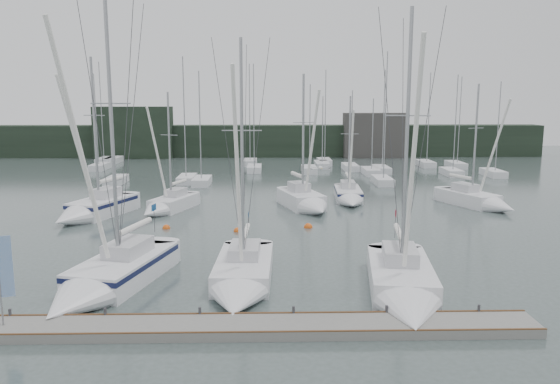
{
  "coord_description": "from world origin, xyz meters",
  "views": [
    {
      "loc": [
        0.9,
        -26.11,
        9.53
      ],
      "look_at": [
        1.63,
        5.0,
        4.08
      ],
      "focal_mm": 35.0,
      "sensor_mm": 36.0,
      "label": 1
    }
  ],
  "objects_px": {
    "sailboat_mid_b": "(165,206)",
    "sailboat_mid_e": "(481,201)",
    "sailboat_mid_c": "(307,203)",
    "buoy_b": "(308,227)",
    "buoy_a": "(238,231)",
    "sailboat_near_right": "(405,290)",
    "sailboat_near_left": "(105,280)",
    "buoy_c": "(166,228)",
    "sailboat_mid_a": "(91,210)",
    "dock_banner": "(4,272)",
    "sailboat_near_center": "(241,282)",
    "sailboat_mid_d": "(349,197)"
  },
  "relations": [
    {
      "from": "sailboat_near_left",
      "to": "sailboat_mid_d",
      "type": "distance_m",
      "value": 27.7
    },
    {
      "from": "sailboat_mid_a",
      "to": "buoy_a",
      "type": "bearing_deg",
      "value": -0.52
    },
    {
      "from": "sailboat_mid_a",
      "to": "sailboat_mid_b",
      "type": "xyz_separation_m",
      "value": [
        5.46,
        2.24,
        -0.16
      ]
    },
    {
      "from": "sailboat_mid_a",
      "to": "buoy_a",
      "type": "relative_size",
      "value": 23.32
    },
    {
      "from": "sailboat_near_left",
      "to": "sailboat_near_right",
      "type": "bearing_deg",
      "value": 8.45
    },
    {
      "from": "sailboat_mid_c",
      "to": "sailboat_mid_e",
      "type": "bearing_deg",
      "value": -14.78
    },
    {
      "from": "sailboat_near_left",
      "to": "sailboat_near_center",
      "type": "xyz_separation_m",
      "value": [
        6.68,
        0.04,
        -0.14
      ]
    },
    {
      "from": "sailboat_mid_b",
      "to": "buoy_c",
      "type": "relative_size",
      "value": 18.35
    },
    {
      "from": "sailboat_near_right",
      "to": "buoy_a",
      "type": "distance_m",
      "value": 16.26
    },
    {
      "from": "sailboat_near_right",
      "to": "dock_banner",
      "type": "relative_size",
      "value": 3.87
    },
    {
      "from": "sailboat_mid_e",
      "to": "dock_banner",
      "type": "bearing_deg",
      "value": -163.38
    },
    {
      "from": "sailboat_mid_d",
      "to": "sailboat_near_center",
      "type": "bearing_deg",
      "value": -107.43
    },
    {
      "from": "buoy_b",
      "to": "dock_banner",
      "type": "xyz_separation_m",
      "value": [
        -13.56,
        -17.99,
        2.64
      ]
    },
    {
      "from": "sailboat_near_center",
      "to": "buoy_c",
      "type": "distance_m",
      "value": 14.57
    },
    {
      "from": "sailboat_mid_c",
      "to": "buoy_b",
      "type": "height_order",
      "value": "sailboat_mid_c"
    },
    {
      "from": "sailboat_near_left",
      "to": "buoy_a",
      "type": "height_order",
      "value": "sailboat_near_left"
    },
    {
      "from": "sailboat_mid_c",
      "to": "buoy_a",
      "type": "bearing_deg",
      "value": -143.79
    },
    {
      "from": "sailboat_mid_b",
      "to": "buoy_c",
      "type": "height_order",
      "value": "sailboat_mid_b"
    },
    {
      "from": "sailboat_mid_d",
      "to": "buoy_b",
      "type": "relative_size",
      "value": 16.04
    },
    {
      "from": "sailboat_mid_a",
      "to": "dock_banner",
      "type": "distance_m",
      "value": 21.81
    },
    {
      "from": "sailboat_mid_a",
      "to": "buoy_c",
      "type": "bearing_deg",
      "value": -7.71
    },
    {
      "from": "sailboat_mid_e",
      "to": "dock_banner",
      "type": "relative_size",
      "value": 3.0
    },
    {
      "from": "sailboat_near_center",
      "to": "buoy_b",
      "type": "distance_m",
      "value": 13.97
    },
    {
      "from": "sailboat_mid_b",
      "to": "buoy_a",
      "type": "xyz_separation_m",
      "value": [
        6.37,
        -6.76,
        -0.51
      ]
    },
    {
      "from": "sailboat_mid_b",
      "to": "buoy_a",
      "type": "bearing_deg",
      "value": -26.22
    },
    {
      "from": "sailboat_near_right",
      "to": "sailboat_mid_a",
      "type": "height_order",
      "value": "sailboat_near_right"
    },
    {
      "from": "sailboat_near_left",
      "to": "sailboat_mid_e",
      "type": "xyz_separation_m",
      "value": [
        26.58,
        20.19,
        -0.08
      ]
    },
    {
      "from": "buoy_c",
      "to": "buoy_b",
      "type": "bearing_deg",
      "value": 0.21
    },
    {
      "from": "sailboat_mid_b",
      "to": "sailboat_mid_e",
      "type": "relative_size",
      "value": 0.93
    },
    {
      "from": "sailboat_near_center",
      "to": "sailboat_mid_c",
      "type": "distance_m",
      "value": 20.12
    },
    {
      "from": "sailboat_near_left",
      "to": "buoy_a",
      "type": "bearing_deg",
      "value": 79.01
    },
    {
      "from": "sailboat_near_left",
      "to": "buoy_b",
      "type": "bearing_deg",
      "value": 64.97
    },
    {
      "from": "sailboat_near_left",
      "to": "buoy_c",
      "type": "distance_m",
      "value": 13.3
    },
    {
      "from": "sailboat_mid_c",
      "to": "sailboat_mid_d",
      "type": "distance_m",
      "value": 5.31
    },
    {
      "from": "sailboat_mid_b",
      "to": "sailboat_near_left",
      "type": "bearing_deg",
      "value": -67.99
    },
    {
      "from": "sailboat_mid_b",
      "to": "sailboat_mid_e",
      "type": "height_order",
      "value": "sailboat_mid_e"
    },
    {
      "from": "sailboat_mid_a",
      "to": "dock_banner",
      "type": "bearing_deg",
      "value": -60.51
    },
    {
      "from": "sailboat_near_right",
      "to": "sailboat_mid_e",
      "type": "bearing_deg",
      "value": 69.01
    },
    {
      "from": "sailboat_mid_c",
      "to": "buoy_b",
      "type": "xyz_separation_m",
      "value": [
        -0.35,
        -6.3,
        -0.64
      ]
    },
    {
      "from": "sailboat_mid_e",
      "to": "sailboat_mid_c",
      "type": "bearing_deg",
      "value": 158.3
    },
    {
      "from": "buoy_b",
      "to": "sailboat_near_center",
      "type": "bearing_deg",
      "value": -108.12
    },
    {
      "from": "sailboat_near_right",
      "to": "sailboat_mid_a",
      "type": "bearing_deg",
      "value": 146.22
    },
    {
      "from": "sailboat_near_left",
      "to": "buoy_c",
      "type": "relative_size",
      "value": 26.86
    },
    {
      "from": "sailboat_near_center",
      "to": "sailboat_mid_d",
      "type": "bearing_deg",
      "value": 71.28
    },
    {
      "from": "sailboat_mid_b",
      "to": "sailboat_mid_c",
      "type": "relative_size",
      "value": 0.87
    },
    {
      "from": "sailboat_near_center",
      "to": "dock_banner",
      "type": "height_order",
      "value": "sailboat_near_center"
    },
    {
      "from": "sailboat_mid_a",
      "to": "sailboat_mid_b",
      "type": "relative_size",
      "value": 1.27
    },
    {
      "from": "sailboat_near_left",
      "to": "dock_banner",
      "type": "bearing_deg",
      "value": -103.79
    },
    {
      "from": "sailboat_mid_d",
      "to": "buoy_c",
      "type": "height_order",
      "value": "sailboat_mid_d"
    },
    {
      "from": "sailboat_mid_a",
      "to": "buoy_b",
      "type": "relative_size",
      "value": 20.91
    }
  ]
}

